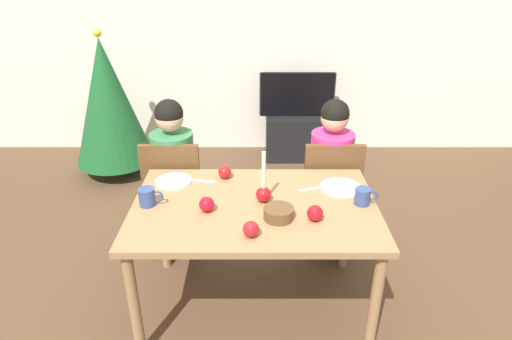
# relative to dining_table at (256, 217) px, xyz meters

# --- Properties ---
(ground_plane) EXTENTS (7.68, 7.68, 0.00)m
(ground_plane) POSITION_rel_dining_table_xyz_m (0.00, 0.00, -0.67)
(ground_plane) COLOR brown
(back_wall) EXTENTS (6.40, 0.10, 2.60)m
(back_wall) POSITION_rel_dining_table_xyz_m (0.00, 2.60, 0.63)
(back_wall) COLOR silver
(back_wall) RESTS_ON ground
(dining_table) EXTENTS (1.40, 0.90, 0.75)m
(dining_table) POSITION_rel_dining_table_xyz_m (0.00, 0.00, 0.00)
(dining_table) COLOR #99754C
(dining_table) RESTS_ON ground
(chair_left) EXTENTS (0.40, 0.40, 0.90)m
(chair_left) POSITION_rel_dining_table_xyz_m (-0.58, 0.61, -0.15)
(chair_left) COLOR brown
(chair_left) RESTS_ON ground
(chair_right) EXTENTS (0.40, 0.40, 0.90)m
(chair_right) POSITION_rel_dining_table_xyz_m (0.54, 0.61, -0.15)
(chair_right) COLOR brown
(chair_right) RESTS_ON ground
(person_left_child) EXTENTS (0.30, 0.30, 1.17)m
(person_left_child) POSITION_rel_dining_table_xyz_m (-0.58, 0.64, -0.10)
(person_left_child) COLOR #33384C
(person_left_child) RESTS_ON ground
(person_right_child) EXTENTS (0.30, 0.30, 1.17)m
(person_right_child) POSITION_rel_dining_table_xyz_m (0.54, 0.64, -0.10)
(person_right_child) COLOR #33384C
(person_right_child) RESTS_ON ground
(tv_stand) EXTENTS (0.64, 0.40, 0.48)m
(tv_stand) POSITION_rel_dining_table_xyz_m (0.44, 2.30, -0.43)
(tv_stand) COLOR black
(tv_stand) RESTS_ON ground
(tv) EXTENTS (0.79, 0.05, 0.46)m
(tv) POSITION_rel_dining_table_xyz_m (0.44, 2.30, 0.04)
(tv) COLOR black
(tv) RESTS_ON tv_stand
(christmas_tree) EXTENTS (0.76, 0.76, 1.44)m
(christmas_tree) POSITION_rel_dining_table_xyz_m (-1.42, 1.92, 0.08)
(christmas_tree) COLOR brown
(christmas_tree) RESTS_ON ground
(candle_centerpiece) EXTENTS (0.09, 0.09, 0.31)m
(candle_centerpiece) POSITION_rel_dining_table_xyz_m (0.05, 0.03, 0.15)
(candle_centerpiece) COLOR red
(candle_centerpiece) RESTS_ON dining_table
(plate_left) EXTENTS (0.23, 0.23, 0.01)m
(plate_left) POSITION_rel_dining_table_xyz_m (-0.51, 0.27, 0.09)
(plate_left) COLOR white
(plate_left) RESTS_ON dining_table
(plate_right) EXTENTS (0.25, 0.25, 0.01)m
(plate_right) POSITION_rel_dining_table_xyz_m (0.53, 0.19, 0.09)
(plate_right) COLOR white
(plate_right) RESTS_ON dining_table
(mug_left) EXTENTS (0.14, 0.09, 0.10)m
(mug_left) POSITION_rel_dining_table_xyz_m (-0.61, -0.01, 0.14)
(mug_left) COLOR #33477F
(mug_left) RESTS_ON dining_table
(mug_right) EXTENTS (0.13, 0.09, 0.10)m
(mug_right) POSITION_rel_dining_table_xyz_m (0.62, 0.01, 0.13)
(mug_right) COLOR #33477F
(mug_right) RESTS_ON dining_table
(fork_left) EXTENTS (0.18, 0.05, 0.01)m
(fork_left) POSITION_rel_dining_table_xyz_m (-0.33, 0.28, 0.09)
(fork_left) COLOR silver
(fork_left) RESTS_ON dining_table
(fork_right) EXTENTS (0.18, 0.07, 0.01)m
(fork_right) POSITION_rel_dining_table_xyz_m (0.35, 0.18, 0.09)
(fork_right) COLOR silver
(fork_right) RESTS_ON dining_table
(bowl_walnuts) EXTENTS (0.16, 0.16, 0.07)m
(bowl_walnuts) POSITION_rel_dining_table_xyz_m (0.13, -0.15, 0.12)
(bowl_walnuts) COLOR brown
(bowl_walnuts) RESTS_ON dining_table
(apple_near_candle) EXTENTS (0.09, 0.09, 0.09)m
(apple_near_candle) POSITION_rel_dining_table_xyz_m (-0.26, -0.07, 0.13)
(apple_near_candle) COLOR red
(apple_near_candle) RESTS_ON dining_table
(apple_by_left_plate) EXTENTS (0.09, 0.09, 0.09)m
(apple_by_left_plate) POSITION_rel_dining_table_xyz_m (0.32, -0.16, 0.13)
(apple_by_left_plate) COLOR #AE111C
(apple_by_left_plate) RESTS_ON dining_table
(apple_by_right_mug) EXTENTS (0.08, 0.08, 0.08)m
(apple_by_right_mug) POSITION_rel_dining_table_xyz_m (-0.02, -0.31, 0.13)
(apple_by_right_mug) COLOR #AE1A20
(apple_by_right_mug) RESTS_ON dining_table
(apple_far_edge) EXTENTS (0.08, 0.08, 0.08)m
(apple_far_edge) POSITION_rel_dining_table_xyz_m (-0.19, 0.33, 0.12)
(apple_far_edge) COLOR #AE181B
(apple_far_edge) RESTS_ON dining_table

